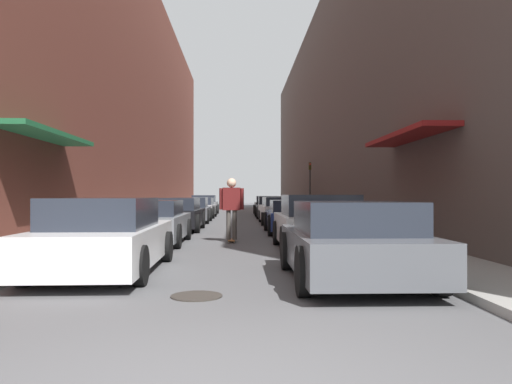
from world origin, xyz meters
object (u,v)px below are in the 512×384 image
traffic_light (310,182)px  parked_car_left_2 (176,215)px  parked_car_right_2 (294,217)px  parked_car_left_1 (152,223)px  parked_car_left_3 (190,210)px  parked_car_right_4 (272,208)px  parked_car_left_0 (106,237)px  parked_car_left_5 (204,205)px  parked_car_left_4 (200,208)px  parked_car_right_0 (353,242)px  manhole_cover (197,296)px  skateboarder (232,203)px  parked_car_right_1 (318,223)px  parked_car_right_3 (281,211)px  parked_car_right_5 (267,205)px

traffic_light → parked_car_left_2: bearing=-120.4°
parked_car_right_2 → parked_car_left_1: bearing=-139.3°
parked_car_left_3 → parked_car_right_4: 6.55m
parked_car_left_0 → parked_car_left_5: size_ratio=1.06×
parked_car_right_2 → parked_car_left_4: bearing=109.6°
parked_car_left_1 → traffic_light: 18.22m
parked_car_left_0 → parked_car_right_0: (4.18, -1.04, -0.01)m
parked_car_right_2 → traffic_light: (2.42, 13.02, 1.56)m
parked_car_left_1 → parked_car_right_2: parked_car_left_1 is taller
parked_car_left_5 → parked_car_right_2: bearing=-75.7°
parked_car_left_0 → manhole_cover: parked_car_left_0 is taller
parked_car_left_5 → skateboarder: skateboarder is taller
parked_car_right_1 → parked_car_right_4: 17.25m
parked_car_left_1 → parked_car_right_3: (4.43, 9.59, 0.02)m
parked_car_right_5 → traffic_light: 4.99m
skateboarder → parked_car_left_3: bearing=102.2°
parked_car_right_2 → skateboarder: size_ratio=2.20×
parked_car_right_1 → parked_car_left_3: bearing=109.7°
parked_car_right_5 → parked_car_left_3: bearing=-113.6°
parked_car_right_1 → parked_car_right_5: (-0.04, 22.49, -0.03)m
parked_car_left_2 → skateboarder: (2.20, -4.75, 0.53)m
parked_car_right_1 → parked_car_right_3: 11.18m
parked_car_right_2 → skateboarder: bearing=-123.5°
manhole_cover → traffic_light: size_ratio=0.21×
parked_car_left_4 → parked_car_right_5: parked_car_right_5 is taller
parked_car_right_4 → parked_car_left_3: bearing=-132.4°
parked_car_right_1 → skateboarder: skateboarder is taller
parked_car_left_5 → parked_car_right_2: parked_car_left_5 is taller
parked_car_left_3 → parked_car_right_3: parked_car_right_3 is taller
parked_car_right_5 → manhole_cover: bearing=-95.1°
parked_car_left_0 → parked_car_left_1: parked_car_left_0 is taller
parked_car_right_2 → skateboarder: skateboarder is taller
parked_car_left_2 → parked_car_left_3: (-0.04, 5.60, -0.01)m
parked_car_left_0 → parked_car_right_5: parked_car_left_0 is taller
parked_car_left_1 → parked_car_right_1: size_ratio=1.05×
parked_car_right_0 → parked_car_right_1: parked_car_right_1 is taller
manhole_cover → parked_car_right_1: bearing=65.7°
parked_car_right_5 → parked_car_left_1: bearing=-101.9°
parked_car_right_3 → parked_car_left_4: bearing=124.3°
parked_car_left_4 → traffic_light: traffic_light is taller
parked_car_left_2 → traffic_light: 13.53m
parked_car_left_0 → parked_car_right_0: bearing=-14.0°
parked_car_right_0 → traffic_light: traffic_light is taller
parked_car_left_5 → manhole_cover: parked_car_left_5 is taller
manhole_cover → traffic_light: 24.68m
parked_car_left_5 → parked_car_right_5: (4.43, -0.29, -0.03)m
parked_car_right_0 → traffic_light: bearing=83.6°
parked_car_left_3 → parked_car_right_3: size_ratio=0.84×
parked_car_left_1 → parked_car_left_5: size_ratio=0.97×
parked_car_left_1 → traffic_light: traffic_light is taller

